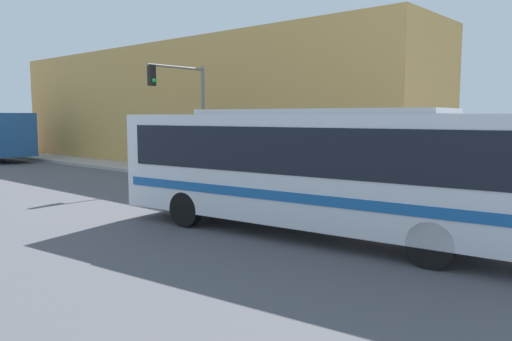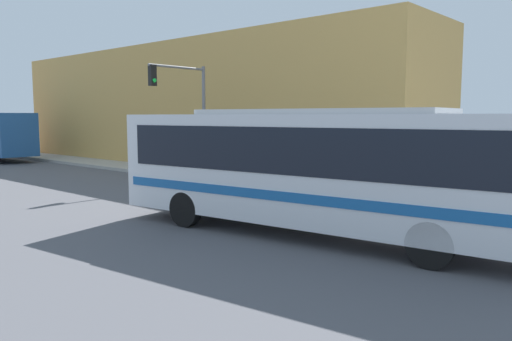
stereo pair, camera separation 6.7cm
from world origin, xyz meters
name	(u,v)px [view 1 (the left image)]	position (x,y,z in m)	size (l,w,h in m)	color
ground_plane	(321,229)	(0.00, 0.00, 0.00)	(120.00, 120.00, 0.00)	#515156
sidewalk	(105,164)	(5.80, 20.00, 0.09)	(2.60, 70.00, 0.17)	#A8A399
building_facade	(191,106)	(10.10, 16.75, 3.69)	(6.00, 31.50, 7.39)	tan
city_bus	(319,164)	(-0.73, -0.38, 1.88)	(3.77, 11.72, 3.26)	silver
fire_hydrant	(332,181)	(5.10, 2.94, 0.57)	(0.28, 0.38, 0.80)	red
traffic_light_pole	(185,101)	(4.13, 10.39, 3.79)	(3.28, 0.35, 5.27)	slate
parking_meter	(251,163)	(5.10, 7.17, 1.03)	(0.14, 0.14, 1.26)	slate
pedestrian_near_corner	(139,152)	(5.46, 15.96, 1.07)	(0.34, 0.34, 1.76)	slate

